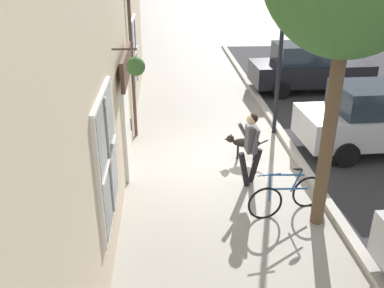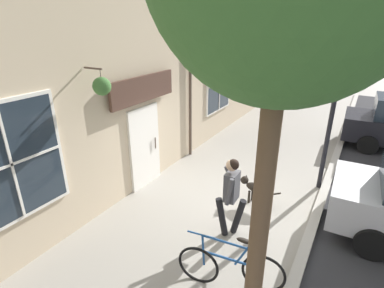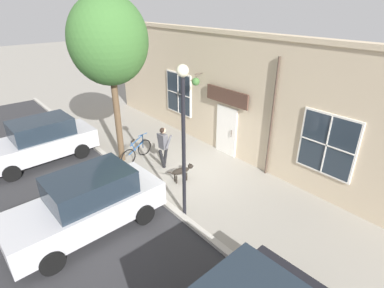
% 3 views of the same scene
% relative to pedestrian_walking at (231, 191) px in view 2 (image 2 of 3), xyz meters
% --- Properties ---
extents(ground_plane, '(90.00, 90.00, 0.00)m').
position_rel_pedestrian_walking_xyz_m(ground_plane, '(-0.55, 1.04, -1.00)').
color(ground_plane, gray).
extents(storefront_facade, '(0.95, 18.00, 5.02)m').
position_rel_pedestrian_walking_xyz_m(storefront_facade, '(-2.90, 1.04, 1.51)').
color(storefront_facade, '#C6B293').
rests_on(storefront_facade, ground_plane).
extents(pedestrian_walking, '(0.58, 0.55, 1.67)m').
position_rel_pedestrian_walking_xyz_m(pedestrian_walking, '(0.00, 0.00, 0.00)').
color(pedestrian_walking, black).
rests_on(pedestrian_walking, ground_plane).
extents(dog_on_leash, '(1.08, 0.38, 0.63)m').
position_rel_pedestrian_walking_xyz_m(dog_on_leash, '(0.11, 1.30, -0.59)').
color(dog_on_leash, black).
rests_on(dog_on_leash, ground_plane).
extents(leaning_bicycle, '(1.68, 0.50, 1.01)m').
position_rel_pedestrian_walking_xyz_m(leaning_bicycle, '(0.53, -1.19, -0.62)').
color(leaning_bicycle, black).
rests_on(leaning_bicycle, ground_plane).
extents(street_lamp, '(0.32, 0.32, 4.60)m').
position_rel_pedestrian_walking_xyz_m(street_lamp, '(1.27, 2.87, 2.03)').
color(street_lamp, black).
rests_on(street_lamp, ground_plane).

